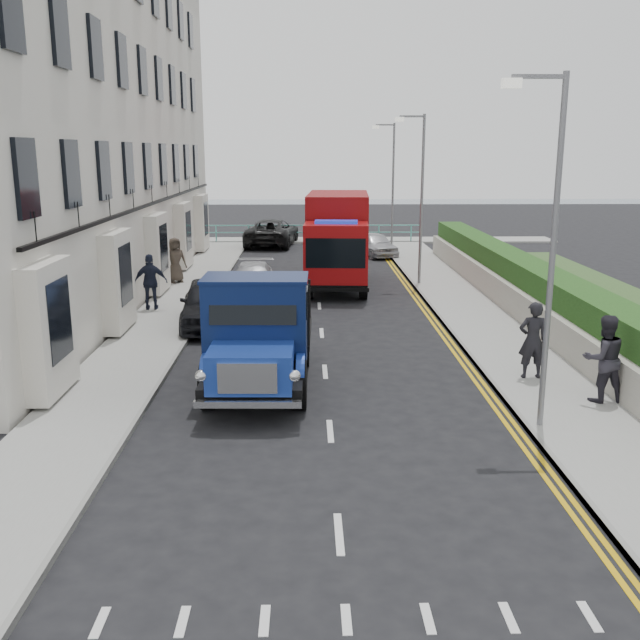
# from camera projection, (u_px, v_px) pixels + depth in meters

# --- Properties ---
(ground) EXTENTS (120.00, 120.00, 0.00)m
(ground) POSITION_uv_depth(u_px,v_px,m) (327.00, 398.00, 16.49)
(ground) COLOR black
(ground) RESTS_ON ground
(pavement_west) EXTENTS (2.40, 38.00, 0.12)m
(pavement_west) POSITION_uv_depth(u_px,v_px,m) (173.00, 311.00, 25.12)
(pavement_west) COLOR gray
(pavement_west) RESTS_ON ground
(pavement_east) EXTENTS (2.60, 38.00, 0.12)m
(pavement_east) POSITION_uv_depth(u_px,v_px,m) (469.00, 310.00, 25.32)
(pavement_east) COLOR gray
(pavement_east) RESTS_ON ground
(promenade) EXTENTS (30.00, 2.50, 0.12)m
(promenade) POSITION_uv_depth(u_px,v_px,m) (314.00, 240.00, 44.67)
(promenade) COLOR gray
(promenade) RESTS_ON ground
(sea_plane) EXTENTS (120.00, 120.00, 0.00)m
(sea_plane) POSITION_uv_depth(u_px,v_px,m) (311.00, 204.00, 74.82)
(sea_plane) COLOR slate
(sea_plane) RESTS_ON ground
(terrace_west) EXTENTS (6.31, 30.20, 14.25)m
(terrace_west) POSITION_uv_depth(u_px,v_px,m) (71.00, 108.00, 27.28)
(terrace_west) COLOR silver
(terrace_west) RESTS_ON ground
(garden_east) EXTENTS (1.45, 28.00, 1.75)m
(garden_east) POSITION_uv_depth(u_px,v_px,m) (524.00, 286.00, 25.16)
(garden_east) COLOR #B2AD9E
(garden_east) RESTS_ON ground
(seafront_railing) EXTENTS (13.00, 0.08, 1.11)m
(seafront_railing) POSITION_uv_depth(u_px,v_px,m) (314.00, 233.00, 43.77)
(seafront_railing) COLOR #59B2A5
(seafront_railing) RESTS_ON ground
(lamp_near) EXTENTS (1.23, 0.18, 7.00)m
(lamp_near) POSITION_uv_depth(u_px,v_px,m) (548.00, 235.00, 13.69)
(lamp_near) COLOR slate
(lamp_near) RESTS_ON ground
(lamp_mid) EXTENTS (1.23, 0.18, 7.00)m
(lamp_mid) POSITION_uv_depth(u_px,v_px,m) (419.00, 190.00, 29.24)
(lamp_mid) COLOR slate
(lamp_mid) RESTS_ON ground
(lamp_far) EXTENTS (1.23, 0.18, 7.00)m
(lamp_far) POSITION_uv_depth(u_px,v_px,m) (391.00, 180.00, 38.97)
(lamp_far) COLOR slate
(lamp_far) RESTS_ON ground
(bedford_lorry) EXTENTS (2.48, 5.97, 2.79)m
(bedford_lorry) POSITION_uv_depth(u_px,v_px,m) (257.00, 341.00, 16.48)
(bedford_lorry) COLOR black
(bedford_lorry) RESTS_ON ground
(red_lorry) EXTENTS (2.90, 7.39, 3.80)m
(red_lorry) POSITION_uv_depth(u_px,v_px,m) (338.00, 237.00, 29.80)
(red_lorry) COLOR black
(red_lorry) RESTS_ON ground
(parked_car_front) EXTENTS (2.27, 4.70, 1.55)m
(parked_car_front) POSITION_uv_depth(u_px,v_px,m) (210.00, 303.00, 23.04)
(parked_car_front) COLOR black
(parked_car_front) RESTS_ON ground
(parked_car_mid) EXTENTS (1.84, 4.59, 1.48)m
(parked_car_mid) POSITION_uv_depth(u_px,v_px,m) (231.00, 304.00, 23.06)
(parked_car_mid) COLOR #4F68AB
(parked_car_mid) RESTS_ON ground
(parked_car_rear) EXTENTS (1.75, 4.28, 1.24)m
(parked_car_rear) POSITION_uv_depth(u_px,v_px,m) (252.00, 280.00, 27.96)
(parked_car_rear) COLOR #A6A6AA
(parked_car_rear) RESTS_ON ground
(seafront_car_left) EXTENTS (3.29, 5.97, 1.58)m
(seafront_car_left) POSITION_uv_depth(u_px,v_px,m) (272.00, 232.00, 42.51)
(seafront_car_left) COLOR black
(seafront_car_left) RESTS_ON ground
(seafront_car_right) EXTENTS (2.55, 4.03, 1.28)m
(seafront_car_right) POSITION_uv_depth(u_px,v_px,m) (375.00, 244.00, 38.37)
(seafront_car_right) COLOR #AEAEB3
(seafront_car_right) RESTS_ON ground
(pedestrian_east_near) EXTENTS (0.70, 0.46, 1.91)m
(pedestrian_east_near) POSITION_uv_depth(u_px,v_px,m) (533.00, 340.00, 17.38)
(pedestrian_east_near) COLOR black
(pedestrian_east_near) RESTS_ON pavement_east
(pedestrian_east_far) EXTENTS (1.03, 0.84, 1.97)m
(pedestrian_east_far) POSITION_uv_depth(u_px,v_px,m) (604.00, 358.00, 15.74)
(pedestrian_east_far) COLOR #292730
(pedestrian_east_far) RESTS_ON pavement_east
(pedestrian_west_near) EXTENTS (1.19, 0.60, 1.95)m
(pedestrian_west_near) POSITION_uv_depth(u_px,v_px,m) (151.00, 282.00, 24.89)
(pedestrian_west_near) COLOR #1B2031
(pedestrian_west_near) RESTS_ON pavement_west
(pedestrian_west_far) EXTENTS (1.10, 0.99, 1.90)m
(pedestrian_west_far) POSITION_uv_depth(u_px,v_px,m) (175.00, 260.00, 30.01)
(pedestrian_west_far) COLOR #3B332B
(pedestrian_west_far) RESTS_ON pavement_west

